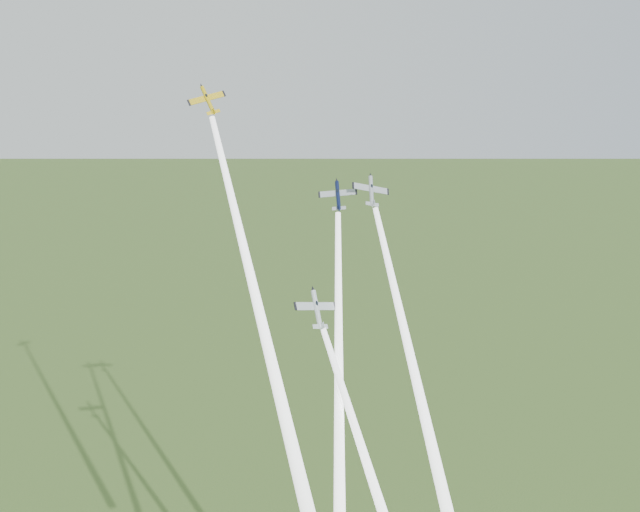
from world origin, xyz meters
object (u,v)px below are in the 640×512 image
Objects in this scene: plane_yellow at (208,100)px; plane_navy at (338,195)px; plane_silver_right at (371,191)px; plane_silver_low at (317,309)px.

plane_yellow is 26.67m from plane_navy.
plane_yellow is 0.94× the size of plane_silver_right.
plane_silver_right is at bearing 21.46° from plane_silver_low.
plane_silver_right is (5.48, -1.28, 0.82)m from plane_navy.
plane_yellow is at bearing 160.06° from plane_silver_right.
plane_yellow is 38.63m from plane_silver_low.
plane_yellow is at bearing -177.88° from plane_navy.
plane_silver_right is 23.18m from plane_silver_low.
plane_navy is (21.15, -3.33, -15.90)m from plane_yellow.
plane_yellow is 0.99× the size of plane_navy.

